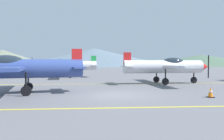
{
  "coord_description": "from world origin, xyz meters",
  "views": [
    {
      "loc": [
        -1.27,
        -13.75,
        1.98
      ],
      "look_at": [
        0.6,
        10.0,
        1.2
      ],
      "focal_mm": 36.4,
      "sensor_mm": 36.0,
      "label": 1
    }
  ],
  "objects_px": {
    "airplane_near": "(18,68)",
    "traffic_cone_front": "(210,92)",
    "airplane_far": "(66,65)",
    "airplane_mid": "(166,66)"
  },
  "relations": [
    {
      "from": "airplane_far",
      "to": "airplane_near",
      "type": "bearing_deg",
      "value": -93.77
    },
    {
      "from": "airplane_mid",
      "to": "airplane_far",
      "type": "height_order",
      "value": "same"
    },
    {
      "from": "airplane_near",
      "to": "traffic_cone_front",
      "type": "height_order",
      "value": "airplane_near"
    },
    {
      "from": "airplane_near",
      "to": "traffic_cone_front",
      "type": "xyz_separation_m",
      "value": [
        11.39,
        -2.4,
        -1.35
      ]
    },
    {
      "from": "airplane_near",
      "to": "airplane_far",
      "type": "distance_m",
      "value": 15.81
    },
    {
      "from": "airplane_near",
      "to": "airplane_far",
      "type": "bearing_deg",
      "value": 86.23
    },
    {
      "from": "traffic_cone_front",
      "to": "airplane_near",
      "type": "bearing_deg",
      "value": 168.1
    },
    {
      "from": "airplane_far",
      "to": "traffic_cone_front",
      "type": "bearing_deg",
      "value": -60.34
    },
    {
      "from": "airplane_far",
      "to": "traffic_cone_front",
      "type": "xyz_separation_m",
      "value": [
        10.35,
        -18.17,
        -1.35
      ]
    },
    {
      "from": "traffic_cone_front",
      "to": "airplane_mid",
      "type": "bearing_deg",
      "value": 88.82
    }
  ]
}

